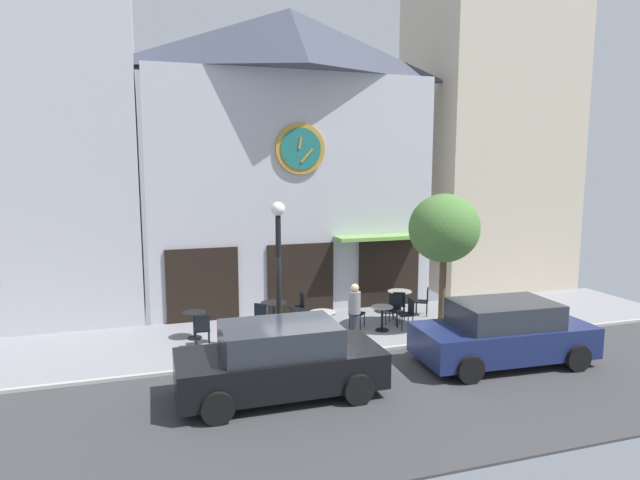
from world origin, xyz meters
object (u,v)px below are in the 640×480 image
cafe_chair_right_end (399,303)px  parked_car_black (280,361)px  street_tree (444,229)px  cafe_table_center_left (323,319)px  cafe_chair_under_awning (394,307)px  cafe_chair_near_tree (408,312)px  cafe_chair_left_end (354,310)px  parked_car_navy (503,333)px  cafe_table_center_right (400,296)px  cafe_table_near_door (194,320)px  pedestrian_grey (355,313)px  cafe_chair_by_entrance (262,315)px  cafe_chair_corner (300,305)px  cafe_chair_mid_row (202,328)px  cafe_chair_near_lamp (424,299)px  street_lamp (279,277)px  cafe_table_near_curb (274,308)px  cafe_table_rightmost (382,314)px

cafe_chair_right_end → parked_car_black: 6.55m
street_tree → cafe_table_center_left: (-3.50, 0.45, -2.47)m
street_tree → cafe_chair_under_awning: bearing=128.8°
cafe_chair_near_tree → cafe_chair_left_end: same height
cafe_table_center_left → parked_car_navy: size_ratio=0.18×
cafe_chair_near_tree → cafe_table_center_right: bearing=71.8°
cafe_table_near_door → parked_car_black: bearing=-72.0°
cafe_chair_right_end → parked_car_navy: 4.28m
pedestrian_grey → cafe_chair_left_end: bearing=68.9°
cafe_table_center_left → cafe_chair_near_tree: bearing=1.9°
street_tree → cafe_chair_left_end: size_ratio=4.49×
cafe_chair_by_entrance → pedestrian_grey: 2.80m
street_tree → cafe_chair_under_awning: (-0.96, 1.19, -2.51)m
cafe_chair_corner → pedestrian_grey: (0.86, -2.48, 0.33)m
cafe_chair_mid_row → cafe_chair_under_awning: (5.82, 0.43, 0.00)m
street_tree → cafe_chair_near_lamp: street_tree is taller
street_lamp → street_tree: size_ratio=0.97×
cafe_table_near_curb → cafe_chair_left_end: bearing=-23.1°
cafe_chair_right_end → pedestrian_grey: (-2.17, -1.74, 0.33)m
street_lamp → cafe_table_rightmost: bearing=13.7°
cafe_table_center_left → street_tree: bearing=-7.3°
cafe_chair_under_awning → parked_car_black: size_ratio=0.21×
parked_car_navy → cafe_chair_mid_row: bearing=153.6°
pedestrian_grey → cafe_table_center_right: bearing=44.1°
street_lamp → cafe_chair_right_end: size_ratio=4.36×
street_tree → cafe_chair_right_end: (-0.63, 1.52, -2.51)m
cafe_chair_left_end → cafe_table_rightmost: bearing=-37.3°
cafe_table_center_right → cafe_chair_near_tree: (-0.57, -1.73, -0.01)m
street_tree → cafe_table_near_curb: bearing=155.2°
cafe_table_rightmost → parked_car_navy: size_ratio=0.17×
cafe_table_center_left → cafe_table_center_right: bearing=29.1°
pedestrian_grey → parked_car_navy: (2.95, -2.46, -0.10)m
street_tree → cafe_chair_mid_row: size_ratio=4.49×
cafe_table_center_left → street_lamp: bearing=-155.7°
cafe_chair_near_tree → cafe_chair_near_lamp: bearing=44.8°
cafe_table_center_left → cafe_table_rightmost: size_ratio=1.06×
street_lamp → cafe_table_center_right: (4.65, 2.44, -1.45)m
cafe_chair_mid_row → pedestrian_grey: pedestrian_grey is taller
cafe_chair_near_tree → cafe_chair_corner: 3.33m
street_tree → cafe_table_near_curb: 5.59m
cafe_chair_mid_row → cafe_chair_right_end: 6.20m
cafe_table_center_right → parked_car_navy: parked_car_navy is taller
street_lamp → cafe_chair_by_entrance: bearing=94.4°
cafe_table_near_curb → cafe_chair_near_lamp: 4.92m
cafe_table_near_door → cafe_chair_by_entrance: size_ratio=0.85×
cafe_chair_right_end → parked_car_navy: (0.77, -4.20, 0.23)m
cafe_table_rightmost → cafe_table_center_left: bearing=-174.7°
cafe_chair_near_tree → parked_car_black: parked_car_black is taller
cafe_chair_left_end → cafe_chair_right_end: same height
cafe_chair_left_end → cafe_chair_near_tree: bearing=-22.2°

